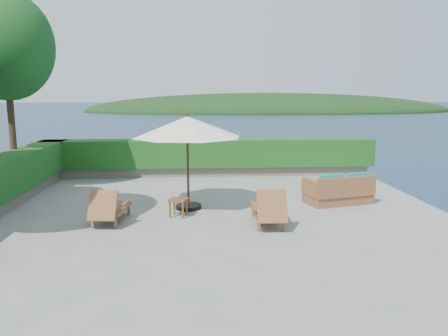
{
  "coord_description": "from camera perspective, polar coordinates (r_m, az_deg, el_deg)",
  "views": [
    {
      "loc": [
        -0.44,
        -10.45,
        3.03
      ],
      "look_at": [
        0.3,
        0.8,
        1.1
      ],
      "focal_mm": 35.0,
      "sensor_mm": 36.0,
      "label": 1
    }
  ],
  "objects": [
    {
      "name": "lounge_left",
      "position": [
        10.67,
        -14.74,
        -5.05
      ],
      "size": [
        0.79,
        1.59,
        0.88
      ],
      "rotation": [
        0.0,
        0.0,
        -0.11
      ],
      "color": "brown",
      "rests_on": "ground"
    },
    {
      "name": "side_table",
      "position": [
        10.92,
        -5.99,
        -4.43
      ],
      "size": [
        0.52,
        0.52,
        0.45
      ],
      "rotation": [
        0.0,
        0.0,
        -0.27
      ],
      "color": "brown",
      "rests_on": "ground"
    },
    {
      "name": "lounge_right",
      "position": [
        10.2,
        5.85,
        -5.33
      ],
      "size": [
        0.77,
        1.64,
        0.93
      ],
      "rotation": [
        0.0,
        0.0,
        -0.03
      ],
      "color": "brown",
      "rests_on": "ground"
    },
    {
      "name": "tree_far",
      "position": [
        14.81,
        -26.65,
        14.04
      ],
      "size": [
        2.8,
        2.8,
        6.03
      ],
      "color": "#48301B",
      "rests_on": "ground"
    },
    {
      "name": "ocean",
      "position": [
        12.07,
        -1.25,
        -20.25
      ],
      "size": [
        600.0,
        600.0,
        0.0
      ],
      "primitive_type": "plane",
      "color": "#153044",
      "rests_on": "ground"
    },
    {
      "name": "patio_umbrella",
      "position": [
        11.35,
        -4.8,
        5.26
      ],
      "size": [
        3.49,
        3.49,
        2.55
      ],
      "rotation": [
        0.0,
        0.0,
        0.26
      ],
      "color": "black",
      "rests_on": "ground"
    },
    {
      "name": "ground",
      "position": [
        10.89,
        -1.31,
        -6.43
      ],
      "size": [
        12.0,
        12.0,
        0.0
      ],
      "primitive_type": "plane",
      "color": "gray",
      "rests_on": "ground"
    },
    {
      "name": "foundation",
      "position": [
        11.42,
        -1.28,
        -13.94
      ],
      "size": [
        12.0,
        12.0,
        3.0
      ],
      "primitive_type": "cube",
      "color": "#5D554A",
      "rests_on": "ocean"
    },
    {
      "name": "planter_wall_far",
      "position": [
        16.31,
        -2.16,
        -0.36
      ],
      "size": [
        12.0,
        0.6,
        0.36
      ],
      "primitive_type": "cube",
      "color": "slate",
      "rests_on": "ground"
    },
    {
      "name": "wicker_loveseat",
      "position": [
        12.55,
        14.8,
        -2.97
      ],
      "size": [
        1.98,
        1.35,
        0.89
      ],
      "rotation": [
        0.0,
        0.0,
        0.25
      ],
      "color": "brown",
      "rests_on": "ground"
    },
    {
      "name": "hedge_far",
      "position": [
        16.2,
        -2.17,
        1.97
      ],
      "size": [
        12.4,
        0.9,
        1.0
      ],
      "primitive_type": "cube",
      "color": "#174614",
      "rests_on": "planter_wall_far"
    },
    {
      "name": "offshore_island",
      "position": [
        152.71,
        5.89,
        7.39
      ],
      "size": [
        126.0,
        57.6,
        12.6
      ],
      "primitive_type": "ellipsoid",
      "color": "black",
      "rests_on": "ocean"
    }
  ]
}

